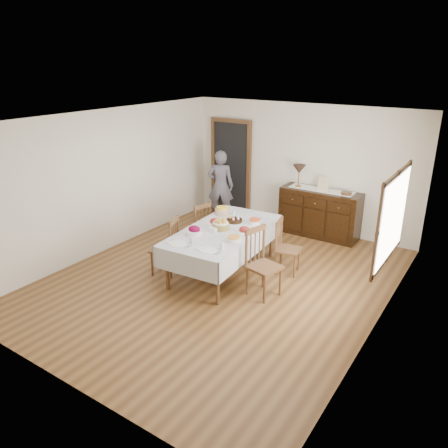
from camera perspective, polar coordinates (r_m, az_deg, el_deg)
The scene contains 26 objects.
ground at distance 7.27m, azimuth -0.44°, elevation -7.25°, with size 6.00×6.00×0.00m, color brown.
room_shell at distance 7.08m, azimuth 0.46°, elevation 6.25°, with size 5.02×6.02×2.65m.
dining_table at distance 7.23m, azimuth -0.09°, elevation -1.39°, with size 1.30×2.34×0.78m.
chair_left_near at distance 7.33m, azimuth -7.43°, elevation -2.85°, with size 0.52×0.52×0.99m.
chair_left_far at distance 8.09m, azimuth -3.40°, elevation -0.45°, with size 0.48×0.48×0.97m.
chair_right_near at distance 6.65m, azimuth 4.93°, elevation -4.98°, with size 0.54×0.54×1.06m.
chair_right_far at distance 7.39m, azimuth 8.04°, elevation -2.89°, with size 0.46×0.46×0.94m.
sideboard at distance 9.07m, azimuth 12.37°, elevation 1.40°, with size 1.60×0.58×0.96m.
person at distance 9.65m, azimuth -0.46°, elevation 5.31°, with size 0.53×0.34×1.68m, color #5C5968.
bread_basket at distance 7.18m, azimuth -0.45°, elevation -0.12°, with size 0.28×0.28×0.18m.
egg_basket at distance 7.52m, azimuth 1.38°, elevation 0.53°, with size 0.27×0.27×0.11m.
ham_platter_a at distance 7.44m, azimuth -1.18°, elevation 0.27°, with size 0.32×0.32×0.11m.
ham_platter_b at distance 7.09m, azimuth 2.71°, elevation -0.81°, with size 0.27×0.27×0.11m.
beet_bowl at distance 6.98m, azimuth -3.89°, elevation -0.92°, with size 0.26×0.26×0.15m.
carrot_bowl at distance 7.44m, azimuth 4.04°, elevation 0.34°, with size 0.20×0.20×0.09m.
pineapple_bowl at distance 7.88m, azimuth -0.28°, elevation 1.72°, with size 0.26×0.26×0.14m.
casserole_dish at distance 6.74m, azimuth 1.26°, elevation -1.92°, with size 0.25×0.25×0.08m.
butter_dish at distance 7.10m, azimuth -1.47°, elevation -0.73°, with size 0.15×0.10×0.07m.
setting_left at distance 6.67m, azimuth -5.44°, elevation -2.41°, with size 0.43×0.31×0.10m.
setting_right at distance 6.43m, azimuth -1.55°, elevation -3.24°, with size 0.43×0.31×0.10m.
glass_far_a at distance 7.84m, azimuth 1.30°, elevation 1.48°, with size 0.07×0.07×0.09m.
glass_far_b at distance 7.63m, azimuth 5.12°, elevation 0.86°, with size 0.06×0.06×0.10m.
runner at distance 8.95m, azimuth 12.63°, elevation 4.39°, with size 1.30×0.35×0.01m.
table_lamp at distance 8.99m, azimuth 9.78°, elevation 6.98°, with size 0.26×0.26×0.46m.
picture_frame at distance 8.84m, azimuth 12.85°, elevation 5.08°, with size 0.22×0.08×0.28m.
deco_bowl at distance 8.73m, azimuth 15.68°, elevation 3.87°, with size 0.20×0.20×0.06m.
Camera 1 is at (3.60, -5.31, 3.42)m, focal length 35.00 mm.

